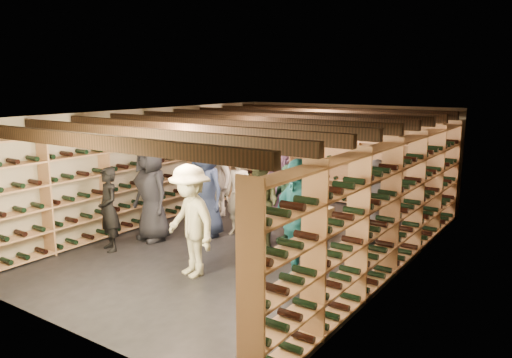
{
  "coord_description": "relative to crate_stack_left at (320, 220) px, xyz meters",
  "views": [
    {
      "loc": [
        5.07,
        -7.31,
        2.99
      ],
      "look_at": [
        -0.07,
        0.2,
        1.17
      ],
      "focal_mm": 35.0,
      "sensor_mm": 36.0,
      "label": 1
    }
  ],
  "objects": [
    {
      "name": "person_7",
      "position": [
        -1.21,
        -1.07,
        0.55
      ],
      "size": [
        0.61,
        0.43,
        1.61
      ],
      "primitive_type": "imported",
      "rotation": [
        0.0,
        0.0,
        0.07
      ],
      "color": "gray",
      "rests_on": "ground"
    },
    {
      "name": "ground",
      "position": [
        -0.71,
        -1.3,
        -0.26
      ],
      "size": [
        8.0,
        8.0,
        0.0
      ],
      "primitive_type": "plane",
      "color": "black",
      "rests_on": "ground"
    },
    {
      "name": "person_3",
      "position": [
        -0.61,
        -3.13,
        0.62
      ],
      "size": [
        1.27,
        0.96,
        1.75
      ],
      "primitive_type": "imported",
      "rotation": [
        0.0,
        0.0,
        -0.3
      ],
      "color": "beige",
      "rests_on": "ground"
    },
    {
      "name": "person_12",
      "position": [
        1.14,
        -0.0,
        0.53
      ],
      "size": [
        0.83,
        0.6,
        1.58
      ],
      "primitive_type": "imported",
      "rotation": [
        0.0,
        0.0,
        0.13
      ],
      "color": "#3A383E",
      "rests_on": "ground"
    },
    {
      "name": "person_6",
      "position": [
        -1.71,
        -1.47,
        0.66
      ],
      "size": [
        0.95,
        0.67,
        1.82
      ],
      "primitive_type": "imported",
      "rotation": [
        0.0,
        0.0,
        -0.1
      ],
      "color": "#212B4B",
      "rests_on": "ground"
    },
    {
      "name": "wine_rack_back",
      "position": [
        -0.71,
        2.53,
        0.82
      ],
      "size": [
        4.7,
        0.3,
        2.15
      ],
      "color": "#A67950",
      "rests_on": "ground"
    },
    {
      "name": "person_11",
      "position": [
        -0.68,
        -0.51,
        0.59
      ],
      "size": [
        1.6,
        0.61,
        1.69
      ],
      "primitive_type": "imported",
      "rotation": [
        0.0,
        0.0,
        0.07
      ],
      "color": "slate",
      "rests_on": "ground"
    },
    {
      "name": "wine_rack_left",
      "position": [
        -3.28,
        -1.3,
        0.82
      ],
      "size": [
        0.32,
        7.5,
        2.15
      ],
      "color": "#A67950",
      "rests_on": "ground"
    },
    {
      "name": "crate_loose",
      "position": [
        -0.84,
        0.66,
        -0.17
      ],
      "size": [
        0.55,
        0.42,
        0.17
      ],
      "primitive_type": "cube",
      "rotation": [
        0.0,
        0.0,
        0.19
      ],
      "color": "tan",
      "rests_on": "ground"
    },
    {
      "name": "person_2",
      "position": [
        -0.49,
        -1.41,
        0.56
      ],
      "size": [
        0.88,
        0.73,
        1.63
      ],
      "primitive_type": "imported",
      "rotation": [
        0.0,
        0.0,
        -0.15
      ],
      "color": "#515E3A",
      "rests_on": "ground"
    },
    {
      "name": "ceiling",
      "position": [
        -0.71,
        -1.3,
        2.15
      ],
      "size": [
        5.5,
        8.0,
        0.01
      ],
      "primitive_type": "cube",
      "color": "beige",
      "rests_on": "walls"
    },
    {
      "name": "walls",
      "position": [
        -0.71,
        -1.3,
        0.95
      ],
      "size": [
        5.52,
        8.02,
        2.4
      ],
      "color": "tan",
      "rests_on": "ground"
    },
    {
      "name": "person_4",
      "position": [
        0.93,
        -2.54,
        0.7
      ],
      "size": [
        1.21,
        0.86,
        1.9
      ],
      "primitive_type": "imported",
      "rotation": [
        0.0,
        0.0,
        -0.4
      ],
      "color": "#1F6D79",
      "rests_on": "ground"
    },
    {
      "name": "person_8",
      "position": [
        0.17,
        -0.49,
        0.53
      ],
      "size": [
        0.9,
        0.78,
        1.57
      ],
      "primitive_type": "imported",
      "rotation": [
        0.0,
        0.0,
        0.28
      ],
      "color": "#481B20",
      "rests_on": "ground"
    },
    {
      "name": "crate_stack_right",
      "position": [
        0.63,
        0.86,
        0.08
      ],
      "size": [
        0.58,
        0.47,
        0.68
      ],
      "rotation": [
        0.0,
        0.0,
        -0.33
      ],
      "color": "tan",
      "rests_on": "ground"
    },
    {
      "name": "person_0",
      "position": [
        -2.39,
        -2.22,
        0.66
      ],
      "size": [
        0.99,
        0.74,
        1.83
      ],
      "primitive_type": "imported",
      "rotation": [
        0.0,
        0.0,
        -0.19
      ],
      "color": "black",
      "rests_on": "ground"
    },
    {
      "name": "ceiling_joists",
      "position": [
        -0.71,
        -1.3,
        2.01
      ],
      "size": [
        5.4,
        7.12,
        0.18
      ],
      "color": "black",
      "rests_on": "ground"
    },
    {
      "name": "crate_stack_left",
      "position": [
        0.0,
        0.0,
        0.0
      ],
      "size": [
        0.51,
        0.34,
        0.51
      ],
      "rotation": [
        0.0,
        0.0,
        -0.02
      ],
      "color": "tan",
      "rests_on": "ground"
    },
    {
      "name": "person_9",
      "position": [
        -2.45,
        -0.21,
        0.66
      ],
      "size": [
        1.35,
        1.11,
        1.82
      ],
      "primitive_type": "imported",
      "rotation": [
        0.0,
        0.0,
        -0.44
      ],
      "color": "beige",
      "rests_on": "ground"
    },
    {
      "name": "person_10",
      "position": [
        -0.19,
        -0.94,
        0.49
      ],
      "size": [
        0.94,
        0.68,
        1.48
      ],
      "primitive_type": "imported",
      "rotation": [
        0.0,
        0.0,
        -0.42
      ],
      "color": "#254B35",
      "rests_on": "ground"
    },
    {
      "name": "person_1",
      "position": [
        -2.58,
        -3.07,
        0.49
      ],
      "size": [
        0.64,
        0.54,
        1.5
      ],
      "primitive_type": "imported",
      "rotation": [
        0.0,
        0.0,
        -0.38
      ],
      "color": "black",
      "rests_on": "ground"
    },
    {
      "name": "wine_rack_right",
      "position": [
        1.86,
        -1.3,
        0.82
      ],
      "size": [
        0.32,
        7.5,
        2.15
      ],
      "color": "#A67950",
      "rests_on": "ground"
    }
  ]
}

